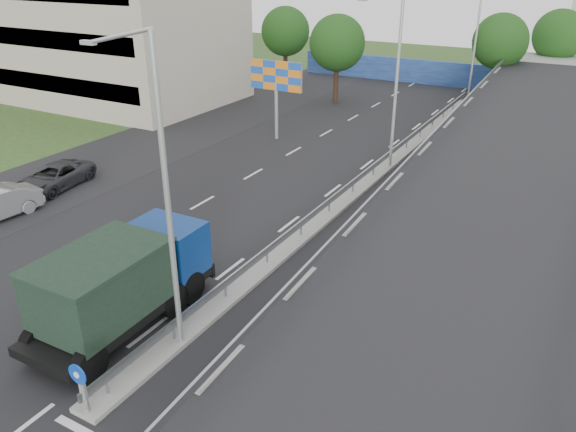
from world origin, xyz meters
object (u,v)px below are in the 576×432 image
Objects in this scene: sign_bollard at (82,388)px; billboard at (276,80)px; lamp_post_near at (161,184)px; dump_truck at (123,280)px; parked_car_c at (55,177)px; lamp_post_far at (474,35)px; lamp_post_mid at (394,73)px.

billboard reaches higher than sign_bollard.
lamp_post_near is 1.38× the size of dump_truck.
dump_truck is 14.94m from parked_car_c.
lamp_post_far reaches higher than parked_car_c.
parked_car_c is (-15.14, 7.68, -5.13)m from lamp_post_near.
lamp_post_far is at bearing 63.16° from billboard.
parked_car_c is (-12.83, 7.57, -1.10)m from dump_truck.
lamp_post_far is 2.07× the size of parked_car_c.
lamp_post_far is at bearing 89.86° from sign_bollard.
dump_truck is at bearing 119.26° from sign_bollard.
lamp_post_far is (0.11, 43.83, 4.77)m from sign_bollard.
dump_truck is (-2.20, 3.93, 0.74)m from sign_bollard.
lamp_post_near is at bearing -90.00° from lamp_post_mid.
lamp_post_near is at bearing -35.51° from parked_car_c.
lamp_post_near reaches higher than sign_bollard.
lamp_post_near is (0.11, 3.83, 4.77)m from sign_bollard.
lamp_post_mid is at bearing 82.36° from dump_truck.
billboard reaches higher than parked_car_c.
lamp_post_near is 1.00× the size of lamp_post_far.
lamp_post_far is at bearing 56.28° from parked_car_c.
lamp_post_near reaches higher than billboard.
lamp_post_near reaches higher than dump_truck.
lamp_post_mid reaches higher than billboard.
billboard is (-9.11, -18.00, -1.62)m from lamp_post_far.
billboard reaches higher than dump_truck.
sign_bollard is 0.17× the size of lamp_post_far.
lamp_post_near is 23.87m from billboard.
lamp_post_near is at bearing 88.36° from sign_bollard.
lamp_post_near is at bearing -67.51° from billboard.
billboard is at bearing 109.21° from sign_bollard.
lamp_post_far is 36.06m from parked_car_c.
parked_car_c is (-15.14, -12.32, -5.13)m from lamp_post_mid.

